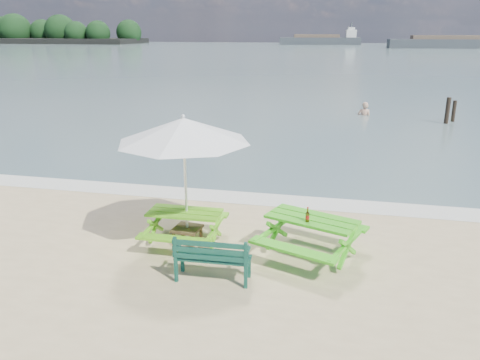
% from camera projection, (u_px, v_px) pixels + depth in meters
% --- Properties ---
extents(sea, '(300.00, 300.00, 0.00)m').
position_uv_depth(sea, '(337.00, 53.00, 86.49)').
color(sea, slate).
rests_on(sea, ground).
extents(foam_strip, '(22.00, 0.90, 0.01)m').
position_uv_depth(foam_strip, '(272.00, 200.00, 11.69)').
color(foam_strip, silver).
rests_on(foam_strip, ground).
extents(island_headland, '(90.00, 22.00, 7.60)m').
position_uv_depth(island_headland, '(12.00, 33.00, 159.05)').
color(island_headland, black).
rests_on(island_headland, ground).
extents(picnic_table_left, '(1.44, 1.59, 0.68)m').
position_uv_depth(picnic_table_left, '(185.00, 228.00, 9.23)').
color(picnic_table_left, '#5DB41B').
rests_on(picnic_table_left, ground).
extents(picnic_table_right, '(2.16, 2.27, 0.78)m').
position_uv_depth(picnic_table_right, '(311.00, 238.00, 8.68)').
color(picnic_table_right, green).
rests_on(picnic_table_right, ground).
extents(park_bench, '(1.29, 0.49, 0.78)m').
position_uv_depth(park_bench, '(213.00, 266.00, 7.91)').
color(park_bench, '#0E3D31').
rests_on(park_bench, ground).
extents(side_table, '(0.56, 0.56, 0.33)m').
position_uv_depth(side_table, '(187.00, 235.00, 9.31)').
color(side_table, brown).
rests_on(side_table, ground).
extents(patio_umbrella, '(2.81, 2.81, 2.52)m').
position_uv_depth(patio_umbrella, '(184.00, 130.00, 8.66)').
color(patio_umbrella, silver).
rests_on(patio_umbrella, ground).
extents(beer_bottle, '(0.07, 0.07, 0.27)m').
position_uv_depth(beer_bottle, '(307.00, 217.00, 8.36)').
color(beer_bottle, '#976116').
rests_on(beer_bottle, picnic_table_right).
extents(swimmer, '(0.69, 0.50, 1.79)m').
position_uv_depth(swimmer, '(364.00, 120.00, 23.53)').
color(swimmer, tan).
rests_on(swimmer, ground).
extents(mooring_pilings, '(0.58, 0.78, 1.39)m').
position_uv_depth(mooring_pilings, '(450.00, 113.00, 21.39)').
color(mooring_pilings, black).
rests_on(mooring_pilings, ground).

